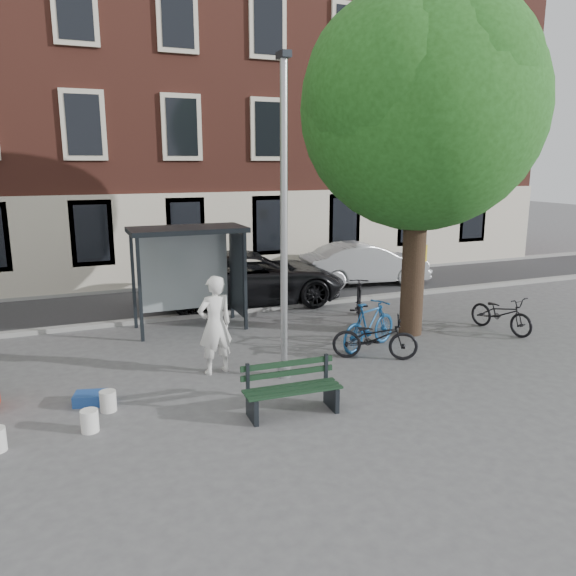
# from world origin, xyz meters

# --- Properties ---
(ground) EXTENTS (90.00, 90.00, 0.00)m
(ground) POSITION_xyz_m (0.00, 0.00, 0.00)
(ground) COLOR #4C4C4F
(ground) RESTS_ON ground
(road) EXTENTS (40.00, 4.00, 0.01)m
(road) POSITION_xyz_m (0.00, 7.00, 0.01)
(road) COLOR #28282B
(road) RESTS_ON ground
(curb_near) EXTENTS (40.00, 0.25, 0.12)m
(curb_near) POSITION_xyz_m (0.00, 5.00, 0.06)
(curb_near) COLOR gray
(curb_near) RESTS_ON ground
(curb_far) EXTENTS (40.00, 0.25, 0.12)m
(curb_far) POSITION_xyz_m (0.00, 9.00, 0.06)
(curb_far) COLOR gray
(curb_far) RESTS_ON ground
(building_row) EXTENTS (30.00, 8.00, 14.00)m
(building_row) POSITION_xyz_m (0.00, 13.00, 7.00)
(building_row) COLOR brown
(building_row) RESTS_ON ground
(lamppost) EXTENTS (0.28, 0.35, 6.11)m
(lamppost) POSITION_xyz_m (0.00, 0.00, 2.78)
(lamppost) COLOR #9EA0A3
(lamppost) RESTS_ON ground
(tree_right) EXTENTS (5.76, 5.60, 8.20)m
(tree_right) POSITION_xyz_m (4.01, 1.38, 5.62)
(tree_right) COLOR black
(tree_right) RESTS_ON ground
(bus_shelter) EXTENTS (2.85, 1.45, 2.62)m
(bus_shelter) POSITION_xyz_m (-0.61, 4.11, 1.92)
(bus_shelter) COLOR #1E2328
(bus_shelter) RESTS_ON ground
(painter) EXTENTS (0.82, 0.62, 2.02)m
(painter) POSITION_xyz_m (-1.20, 0.73, 1.01)
(painter) COLOR white
(painter) RESTS_ON ground
(bench) EXTENTS (1.69, 0.62, 0.86)m
(bench) POSITION_xyz_m (-0.50, -1.59, 0.40)
(bench) COLOR #1E2328
(bench) RESTS_ON ground
(bike_a) EXTENTS (1.92, 1.44, 0.97)m
(bike_a) POSITION_xyz_m (2.21, 0.23, 0.48)
(bike_a) COLOR black
(bike_a) RESTS_ON ground
(bike_b) EXTENTS (1.92, 1.21, 1.12)m
(bike_b) POSITION_xyz_m (2.45, 0.88, 0.56)
(bike_b) COLOR navy
(bike_b) RESTS_ON ground
(bike_c) EXTENTS (0.95, 1.88, 0.95)m
(bike_c) POSITION_xyz_m (6.21, 0.79, 0.47)
(bike_c) COLOR black
(bike_c) RESTS_ON ground
(bike_d) EXTENTS (1.31, 1.85, 1.10)m
(bike_d) POSITION_xyz_m (3.41, 3.08, 0.55)
(bike_d) COLOR black
(bike_d) RESTS_ON ground
(car_dark) EXTENTS (5.94, 3.18, 1.59)m
(car_dark) POSITION_xyz_m (1.31, 6.00, 0.79)
(car_dark) COLOR black
(car_dark) RESTS_ON ground
(car_silver) EXTENTS (4.57, 1.99, 1.46)m
(car_silver) POSITION_xyz_m (5.86, 7.05, 0.73)
(car_silver) COLOR #A9ABB0
(car_silver) RESTS_ON ground
(blue_crate) EXTENTS (0.63, 0.53, 0.20)m
(blue_crate) POSITION_xyz_m (-3.67, 0.09, 0.10)
(blue_crate) COLOR #1F4592
(blue_crate) RESTS_ON ground
(bucket_a) EXTENTS (0.28, 0.28, 0.36)m
(bucket_a) POSITION_xyz_m (-3.74, -1.01, 0.18)
(bucket_a) COLOR white
(bucket_a) RESTS_ON ground
(bucket_c) EXTENTS (0.29, 0.29, 0.36)m
(bucket_c) POSITION_xyz_m (-3.40, -0.33, 0.18)
(bucket_c) COLOR silver
(bucket_c) RESTS_ON ground
(notice_sign) EXTENTS (0.34, 0.13, 2.03)m
(notice_sign) POSITION_xyz_m (5.03, 2.57, 1.49)
(notice_sign) COLOR #9EA0A3
(notice_sign) RESTS_ON ground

